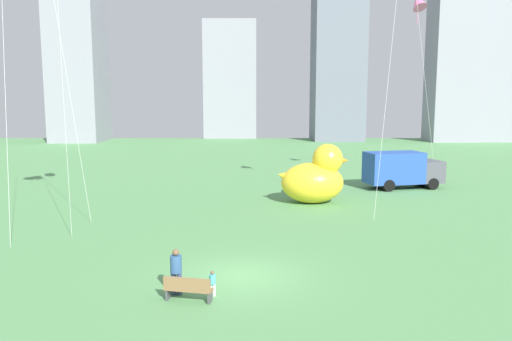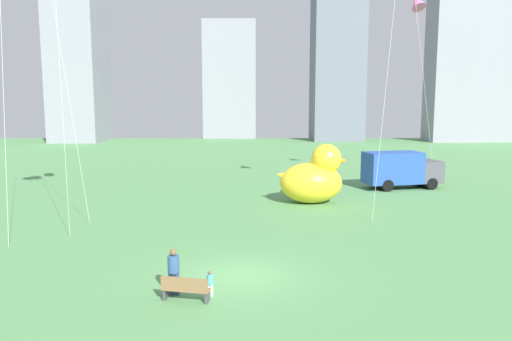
{
  "view_description": "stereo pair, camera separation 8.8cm",
  "coord_description": "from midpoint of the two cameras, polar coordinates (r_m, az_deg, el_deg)",
  "views": [
    {
      "loc": [
        0.52,
        -19.29,
        6.99
      ],
      "look_at": [
        0.52,
        5.91,
        3.39
      ],
      "focal_mm": 35.71,
      "sensor_mm": 36.0,
      "label": 1
    },
    {
      "loc": [
        0.61,
        -19.29,
        6.99
      ],
      "look_at": [
        0.52,
        5.91,
        3.39
      ],
      "focal_mm": 35.71,
      "sensor_mm": 36.0,
      "label": 2
    }
  ],
  "objects": [
    {
      "name": "giant_inflatable_duck",
      "position": [
        34.19,
        6.74,
        -0.83
      ],
      "size": [
        4.81,
        3.09,
        3.99
      ],
      "color": "yellow",
      "rests_on": "ground"
    },
    {
      "name": "city_skyline",
      "position": [
        85.5,
        5.98,
        12.21
      ],
      "size": [
        75.29,
        15.96,
        30.37
      ],
      "color": "gray",
      "rests_on": "ground"
    },
    {
      "name": "kite_pink",
      "position": [
        43.18,
        17.88,
        17.51
      ],
      "size": [
        2.62,
        2.74,
        15.1
      ],
      "color": "silver",
      "rests_on": "ground"
    },
    {
      "name": "box_truck",
      "position": [
        41.08,
        16.14,
        0.05
      ],
      "size": [
        6.31,
        3.53,
        2.85
      ],
      "color": "#264CA5",
      "rests_on": "ground"
    },
    {
      "name": "ground_plane",
      "position": [
        20.53,
        -1.41,
        -11.77
      ],
      "size": [
        140.0,
        140.0,
        0.0
      ],
      "primitive_type": "plane",
      "color": "#569256"
    },
    {
      "name": "person_child",
      "position": [
        18.53,
        -4.84,
        -12.36
      ],
      "size": [
        0.23,
        0.23,
        0.93
      ],
      "color": "silver",
      "rests_on": "ground"
    },
    {
      "name": "person_adult",
      "position": [
        18.67,
        -8.88,
        -10.9
      ],
      "size": [
        0.41,
        0.41,
        1.69
      ],
      "color": "#38476B",
      "rests_on": "ground"
    },
    {
      "name": "park_bench",
      "position": [
        18.16,
        -7.56,
        -12.96
      ],
      "size": [
        1.74,
        0.78,
        0.9
      ],
      "color": "olive",
      "rests_on": "ground"
    }
  ]
}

